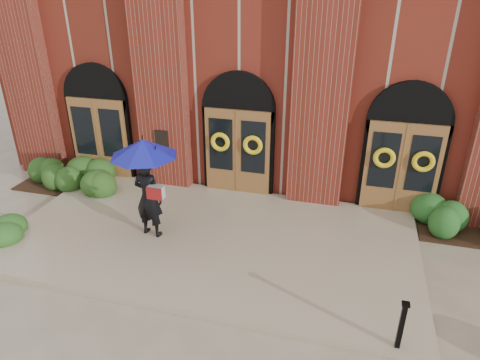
% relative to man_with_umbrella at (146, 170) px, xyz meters
% --- Properties ---
extents(ground, '(90.00, 90.00, 0.00)m').
position_rel_man_with_umbrella_xyz_m(ground, '(1.43, 0.15, -1.90)').
color(ground, gray).
rests_on(ground, ground).
extents(landing, '(10.00, 5.30, 0.15)m').
position_rel_man_with_umbrella_xyz_m(landing, '(1.43, 0.30, -1.83)').
color(landing, gray).
rests_on(landing, ground).
extents(church_building, '(16.20, 12.53, 7.00)m').
position_rel_man_with_umbrella_xyz_m(church_building, '(1.43, 8.94, 1.60)').
color(church_building, maroon).
rests_on(church_building, ground).
extents(man_with_umbrella, '(1.78, 1.78, 2.51)m').
position_rel_man_with_umbrella_xyz_m(man_with_umbrella, '(0.00, 0.00, 0.00)').
color(man_with_umbrella, black).
rests_on(man_with_umbrella, landing).
extents(metal_post, '(0.13, 0.13, 0.97)m').
position_rel_man_with_umbrella_xyz_m(metal_post, '(5.73, -2.20, -1.25)').
color(metal_post, black).
rests_on(metal_post, landing).
extents(hedge_wall_left, '(3.04, 1.22, 0.78)m').
position_rel_man_with_umbrella_xyz_m(hedge_wall_left, '(-3.77, 2.04, -1.51)').
color(hedge_wall_left, '#254818').
rests_on(hedge_wall_left, ground).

